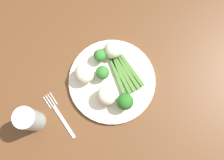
{
  "coord_description": "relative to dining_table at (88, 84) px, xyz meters",
  "views": [
    {
      "loc": [
        -0.02,
        -0.23,
        1.56
      ],
      "look_at": [
        0.07,
        -0.05,
        0.77
      ],
      "focal_mm": 41.07,
      "sensor_mm": 36.0,
      "label": 1
    }
  ],
  "objects": [
    {
      "name": "dining_table",
      "position": [
        0.0,
        0.0,
        0.0
      ],
      "size": [
        1.46,
        0.96,
        0.75
      ],
      "color": "brown",
      "rests_on": "ground_plane"
    },
    {
      "name": "broccoli_front",
      "position": [
        0.05,
        -0.02,
        0.14
      ],
      "size": [
        0.04,
        0.04,
        0.05
      ],
      "color": "#609E3D",
      "rests_on": "plate"
    },
    {
      "name": "ground_plane",
      "position": [
        0.0,
        0.0,
        -0.66
      ],
      "size": [
        6.0,
        6.0,
        0.02
      ],
      "primitive_type": "cube",
      "color": "gray"
    },
    {
      "name": "cauliflower_near_fork",
      "position": [
        0.03,
        -0.09,
        0.14
      ],
      "size": [
        0.06,
        0.06,
        0.06
      ],
      "primitive_type": "sphere",
      "color": "silver",
      "rests_on": "plate"
    },
    {
      "name": "asparagus_bundle",
      "position": [
        0.11,
        -0.06,
        0.12
      ],
      "size": [
        0.08,
        0.13,
        0.01
      ],
      "rotation": [
        0.0,
        0.0,
        4.7
      ],
      "color": "#47752D",
      "rests_on": "plate"
    },
    {
      "name": "plate",
      "position": [
        0.07,
        -0.05,
        0.1
      ],
      "size": [
        0.28,
        0.28,
        0.01
      ],
      "primitive_type": "cylinder",
      "color": "silver",
      "rests_on": "dining_table"
    },
    {
      "name": "broccoli_outer_edge",
      "position": [
        0.07,
        0.03,
        0.14
      ],
      "size": [
        0.04,
        0.04,
        0.05
      ],
      "color": "#609E3D",
      "rests_on": "plate"
    },
    {
      "name": "cauliflower_back_right",
      "position": [
        0.12,
        0.03,
        0.14
      ],
      "size": [
        0.06,
        0.06,
        0.06
      ],
      "primitive_type": "sphere",
      "color": "silver",
      "rests_on": "plate"
    },
    {
      "name": "broccoli_left",
      "position": [
        0.07,
        -0.14,
        0.15
      ],
      "size": [
        0.05,
        0.05,
        0.06
      ],
      "color": "#568E33",
      "rests_on": "plate"
    },
    {
      "name": "water_glass",
      "position": [
        -0.2,
        -0.05,
        0.15
      ],
      "size": [
        0.06,
        0.06,
        0.12
      ],
      "primitive_type": "cylinder",
      "color": "silver",
      "rests_on": "dining_table"
    },
    {
      "name": "cauliflower_mid",
      "position": [
        0.0,
        0.0,
        0.14
      ],
      "size": [
        0.06,
        0.06,
        0.06
      ],
      "primitive_type": "sphere",
      "color": "white",
      "rests_on": "plate"
    },
    {
      "name": "fork",
      "position": [
        -0.13,
        -0.07,
        0.1
      ],
      "size": [
        0.04,
        0.17,
        0.0
      ],
      "rotation": [
        0.0,
        0.0,
        1.68
      ],
      "color": "silver",
      "rests_on": "dining_table"
    }
  ]
}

